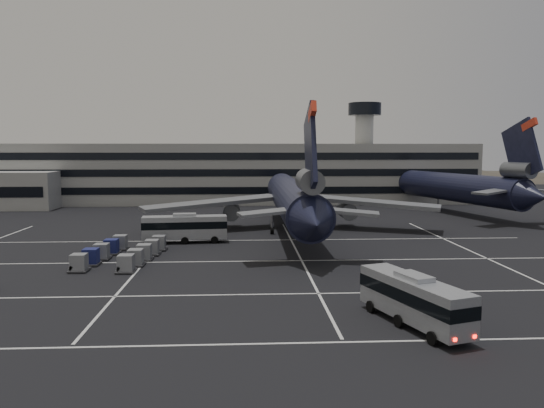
{
  "coord_description": "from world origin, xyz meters",
  "views": [
    {
      "loc": [
        5.39,
        -56.02,
        12.94
      ],
      "look_at": [
        9.37,
        19.41,
        5.0
      ],
      "focal_mm": 35.0,
      "sensor_mm": 36.0,
      "label": 1
    }
  ],
  "objects": [
    {
      "name": "ground",
      "position": [
        0.0,
        0.0,
        0.0
      ],
      "size": [
        260.0,
        260.0,
        0.0
      ],
      "primitive_type": "plane",
      "color": "black",
      "rests_on": "ground"
    },
    {
      "name": "bus_near",
      "position": [
        17.72,
        -18.86,
        2.1
      ],
      "size": [
        5.82,
        11.11,
        3.84
      ],
      "rotation": [
        0.0,
        0.0,
        0.32
      ],
      "color": "#919498",
      "rests_on": "ground"
    },
    {
      "name": "bus_far",
      "position": [
        -2.8,
        16.6,
        2.22
      ],
      "size": [
        11.7,
        3.74,
        4.06
      ],
      "rotation": [
        0.0,
        0.0,
        1.66
      ],
      "color": "#919498",
      "rests_on": "ground"
    },
    {
      "name": "lane_markings",
      "position": [
        0.95,
        0.72,
        0.01
      ],
      "size": [
        90.0,
        55.62,
        0.01
      ],
      "color": "silver",
      "rests_on": "ground"
    },
    {
      "name": "trijet_far",
      "position": [
        46.3,
        51.61,
        5.43
      ],
      "size": [
        22.56,
        57.07,
        18.08
      ],
      "rotation": [
        0.0,
        0.0,
        0.24
      ],
      "color": "black",
      "rests_on": "ground"
    },
    {
      "name": "terminal",
      "position": [
        -2.95,
        71.14,
        6.93
      ],
      "size": [
        125.0,
        26.0,
        24.0
      ],
      "color": "gray",
      "rests_on": "ground"
    },
    {
      "name": "trijet_main",
      "position": [
        12.8,
        24.74,
        5.25
      ],
      "size": [
        47.46,
        57.47,
        18.08
      ],
      "rotation": [
        0.0,
        0.0,
        -0.0
      ],
      "color": "black",
      "rests_on": "ground"
    },
    {
      "name": "uld_cluster",
      "position": [
        -8.76,
        5.52,
        0.92
      ],
      "size": [
        8.75,
        15.17,
        1.88
      ],
      "rotation": [
        0.0,
        0.0,
        -0.13
      ],
      "color": "#2D2D30",
      "rests_on": "ground"
    },
    {
      "name": "hills",
      "position": [
        17.99,
        170.0,
        -12.07
      ],
      "size": [
        352.0,
        180.0,
        44.0
      ],
      "color": "#38332B",
      "rests_on": "ground"
    }
  ]
}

